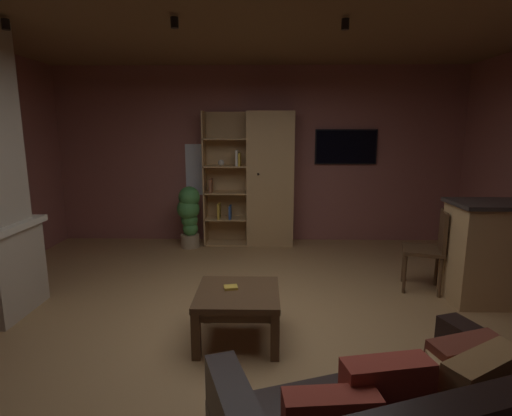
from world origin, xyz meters
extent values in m
cube|color=#A37A4C|center=(0.00, 0.00, -0.01)|extent=(6.44, 6.14, 0.02)
cube|color=#8E544C|center=(0.00, 3.10, 1.38)|extent=(6.56, 0.06, 2.77)
cube|color=white|center=(-0.87, 3.07, 1.16)|extent=(0.64, 0.01, 0.82)
cube|color=tan|center=(0.17, 2.82, 1.03)|extent=(0.72, 0.38, 2.06)
cube|color=tan|center=(-0.52, 3.00, 1.03)|extent=(0.66, 0.02, 2.06)
cube|color=tan|center=(-0.85, 2.82, 1.03)|extent=(0.02, 0.38, 2.06)
sphere|color=black|center=(-0.01, 2.62, 1.13)|extent=(0.04, 0.04, 0.04)
cube|color=tan|center=(-0.52, 2.82, 0.01)|extent=(0.66, 0.38, 0.02)
cube|color=tan|center=(-0.52, 2.82, 0.41)|extent=(0.66, 0.38, 0.02)
cube|color=tan|center=(-0.52, 2.82, 0.82)|extent=(0.66, 0.38, 0.02)
cube|color=tan|center=(-0.52, 2.82, 1.24)|extent=(0.66, 0.38, 0.02)
cube|color=tan|center=(-0.52, 2.82, 1.65)|extent=(0.66, 0.38, 0.02)
cube|color=#2D4C8C|center=(-0.45, 2.76, 0.52)|extent=(0.03, 0.23, 0.20)
cube|color=gold|center=(-0.63, 2.76, 0.54)|extent=(0.03, 0.23, 0.23)
cube|color=brown|center=(-0.74, 2.76, 0.94)|extent=(0.04, 0.23, 0.21)
cube|color=beige|center=(-0.34, 2.76, 1.37)|extent=(0.03, 0.23, 0.24)
cube|color=gold|center=(-0.30, 2.76, 1.35)|extent=(0.03, 0.23, 0.20)
sphere|color=beige|center=(-0.59, 2.82, 1.29)|extent=(0.10, 0.10, 0.10)
cube|color=black|center=(1.34, -1.46, 0.34)|extent=(0.44, 0.91, 0.67)
cube|color=tan|center=(1.08, -1.59, 0.53)|extent=(0.45, 0.17, 0.40)
cube|color=#AD3D2D|center=(0.62, -1.74, 0.57)|extent=(0.42, 0.23, 0.44)
cube|color=olive|center=(1.07, -1.66, 0.57)|extent=(0.47, 0.37, 0.42)
cube|color=brown|center=(1.06, -1.50, 0.55)|extent=(0.43, 0.29, 0.45)
cube|color=#4C331E|center=(-0.14, -0.15, 0.41)|extent=(0.70, 0.70, 0.05)
cube|color=#4C331E|center=(-0.14, -0.15, 0.35)|extent=(0.63, 0.63, 0.08)
cube|color=#4C331E|center=(-0.45, -0.46, 0.19)|extent=(0.07, 0.07, 0.39)
cube|color=#4C331E|center=(0.16, -0.46, 0.19)|extent=(0.07, 0.07, 0.39)
cube|color=#4C331E|center=(-0.45, 0.16, 0.19)|extent=(0.07, 0.07, 0.39)
cube|color=#4C331E|center=(0.16, 0.16, 0.19)|extent=(0.07, 0.07, 0.39)
cube|color=gold|center=(-0.21, -0.10, 0.45)|extent=(0.13, 0.11, 0.02)
cube|color=#4C331E|center=(1.86, 0.99, 0.46)|extent=(0.52, 0.52, 0.04)
cube|color=#4C331E|center=(2.04, 0.94, 0.70)|extent=(0.16, 0.39, 0.44)
cylinder|color=#4C331E|center=(1.74, 1.22, 0.23)|extent=(0.04, 0.04, 0.46)
cylinder|color=#4C331E|center=(1.63, 0.88, 0.23)|extent=(0.04, 0.04, 0.46)
cylinder|color=#4C331E|center=(2.08, 1.11, 0.23)|extent=(0.04, 0.04, 0.46)
cylinder|color=#4C331E|center=(1.97, 0.77, 0.23)|extent=(0.04, 0.04, 0.46)
cylinder|color=#9E896B|center=(-1.07, 2.60, 0.10)|extent=(0.29, 0.29, 0.20)
sphere|color=#3D7F3D|center=(-1.05, 2.59, 0.30)|extent=(0.23, 0.23, 0.23)
sphere|color=#3D7F3D|center=(-1.06, 2.59, 0.44)|extent=(0.26, 0.26, 0.26)
sphere|color=#3D7F3D|center=(-1.07, 2.57, 0.61)|extent=(0.34, 0.34, 0.34)
sphere|color=#3D7F3D|center=(-1.05, 2.57, 0.79)|extent=(0.32, 0.32, 0.32)
cube|color=black|center=(1.36, 3.04, 1.53)|extent=(0.97, 0.05, 0.54)
cube|color=black|center=(1.36, 3.01, 1.53)|extent=(0.93, 0.01, 0.50)
cylinder|color=black|center=(-2.21, 0.40, 2.70)|extent=(0.07, 0.07, 0.09)
cylinder|color=black|center=(-0.71, 0.37, 2.70)|extent=(0.07, 0.07, 0.09)
cylinder|color=black|center=(0.79, 0.45, 2.70)|extent=(0.07, 0.07, 0.09)
camera|label=1|loc=(0.07, -3.30, 1.77)|focal=27.81mm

